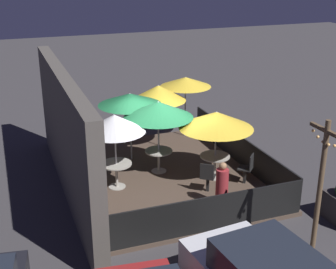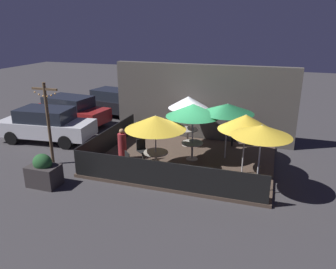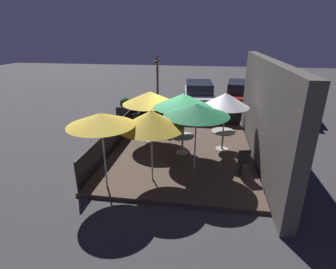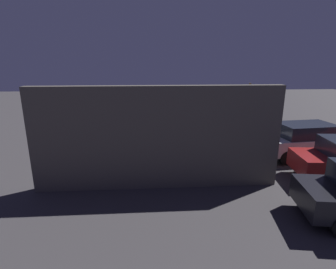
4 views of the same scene
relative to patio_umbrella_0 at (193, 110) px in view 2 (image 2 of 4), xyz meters
name	(u,v)px [view 2 (image 2 of 4)]	position (x,y,z in m)	size (l,w,h in m)	color
ground_plane	(185,162)	(-0.27, -0.07, -2.18)	(60.00, 60.00, 0.00)	#383538
patio_deck	(185,160)	(-0.27, -0.07, -2.12)	(6.97, 5.38, 0.12)	#47382D
building_wall	(202,103)	(-0.27, 2.85, -0.37)	(8.57, 0.36, 3.62)	#4C4742
fence_front	(164,175)	(-0.27, -2.71, -1.58)	(6.77, 0.05, 0.95)	black
fence_side_left	(109,139)	(-3.71, -0.07, -1.58)	(0.05, 5.18, 0.95)	black
patio_umbrella_0	(193,110)	(0.00, 0.00, 0.00)	(2.14, 2.14, 2.31)	#B2B2B7
patio_umbrella_1	(155,122)	(-1.02, -1.46, -0.18)	(2.23, 2.23, 2.13)	#B2B2B7
patio_umbrella_2	(188,102)	(-0.60, 1.52, -0.06)	(1.76, 1.76, 2.26)	#B2B2B7
patio_umbrella_3	(228,108)	(1.26, 0.54, 0.04)	(2.08, 2.08, 2.29)	#B2B2B7
patio_umbrella_4	(262,131)	(2.68, -2.00, 0.05)	(1.89, 1.89, 2.29)	#B2B2B7
patio_umbrella_5	(246,122)	(2.08, -0.73, -0.09)	(1.94, 1.94, 2.24)	#B2B2B7
dining_table_0	(192,146)	(0.00, 0.00, -1.49)	(0.86, 0.86, 0.72)	#9E998E
dining_table_1	(156,156)	(-1.02, -1.46, -1.47)	(0.91, 0.91, 0.74)	#9E998E
dining_table_2	(188,132)	(-0.60, 1.52, -1.45)	(0.92, 0.92, 0.77)	#9E998E
patio_chair_0	(234,135)	(1.39, 2.06, -1.54)	(0.49, 0.49, 0.94)	black
patio_chair_1	(130,162)	(-1.72, -2.20, -1.54)	(0.57, 0.57, 0.94)	black
patio_chair_2	(142,150)	(-1.82, -0.85, -1.55)	(0.56, 0.56, 0.93)	black
patron_0	(122,145)	(-2.69, -0.87, -1.47)	(0.44, 0.44, 1.29)	maroon
planter_box	(44,172)	(-4.36, -3.61, -1.67)	(1.06, 0.74, 1.17)	#332D2D
light_post	(48,119)	(-5.26, -1.96, -0.31)	(1.10, 0.12, 3.30)	brown
parked_car_0	(46,124)	(-7.21, 0.28, -1.33)	(4.59, 2.14, 1.62)	silver
parked_car_1	(69,110)	(-7.72, 2.88, -1.33)	(4.61, 2.18, 1.62)	maroon
parked_car_2	(114,102)	(-6.33, 5.48, -1.33)	(4.45, 2.35, 1.62)	black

